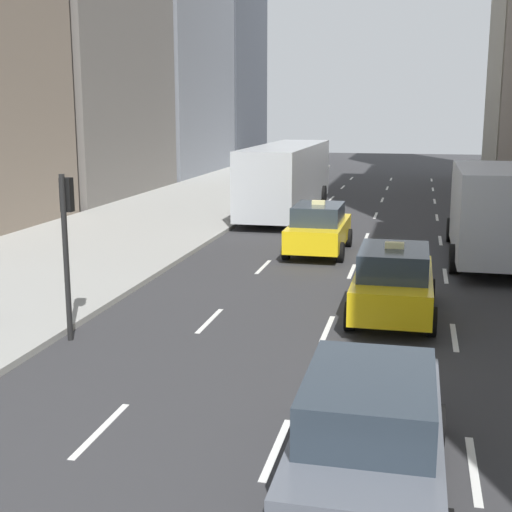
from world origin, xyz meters
The scene contains 8 objects.
sidewalk_left centered at (-7.00, 27.00, 0.07)m, with size 8.00×66.00×0.15m, color #9E9E99.
lane_markings centered at (2.60, 23.00, 0.01)m, with size 5.72×56.00×0.01m.
taxi_lead centered at (4.00, 15.29, 0.88)m, with size 2.02×4.40×1.87m.
taxi_second centered at (1.20, 22.59, 0.88)m, with size 2.02×4.40×1.87m.
sedan_black_near centered at (4.00, 7.07, 0.87)m, with size 2.02×4.66×1.71m.
city_bus centered at (-1.61, 31.79, 1.79)m, with size 2.80×11.61×3.25m.
box_truck centered at (6.80, 22.61, 1.71)m, with size 2.58×8.40×3.15m.
traffic_light_pole centered at (-2.75, 12.06, 2.41)m, with size 0.24×0.42×3.60m.
Camera 1 is at (4.46, -1.55, 4.93)m, focal length 50.00 mm.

